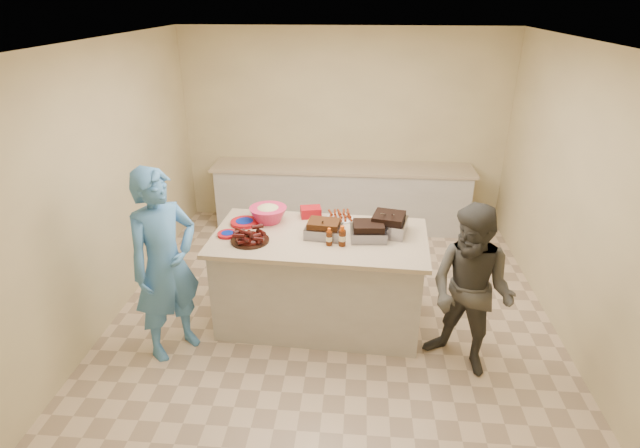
# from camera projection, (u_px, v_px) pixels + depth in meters

# --- Properties ---
(room) EXTENTS (4.50, 5.00, 2.70)m
(room) POSITION_uv_depth(u_px,v_px,m) (332.00, 312.00, 5.28)
(room) COLOR beige
(room) RESTS_ON ground
(back_counter) EXTENTS (3.60, 0.64, 0.90)m
(back_counter) POSITION_uv_depth(u_px,v_px,m) (342.00, 196.00, 7.08)
(back_counter) COLOR beige
(back_counter) RESTS_ON ground
(island) EXTENTS (2.10, 1.18, 0.97)m
(island) POSITION_uv_depth(u_px,v_px,m) (320.00, 319.00, 5.16)
(island) COLOR beige
(island) RESTS_ON ground
(rib_platter) EXTENTS (0.46, 0.46, 0.14)m
(rib_platter) POSITION_uv_depth(u_px,v_px,m) (250.00, 241.00, 4.65)
(rib_platter) COLOR #3E0A08
(rib_platter) RESTS_ON island
(pulled_pork_tray) EXTENTS (0.37, 0.29, 0.10)m
(pulled_pork_tray) POSITION_uv_depth(u_px,v_px,m) (324.00, 236.00, 4.75)
(pulled_pork_tray) COLOR #47230F
(pulled_pork_tray) RESTS_ON island
(brisket_tray) EXTENTS (0.35, 0.30, 0.10)m
(brisket_tray) POSITION_uv_depth(u_px,v_px,m) (368.00, 238.00, 4.70)
(brisket_tray) COLOR black
(brisket_tray) RESTS_ON island
(roasting_pan) EXTENTS (0.40, 0.40, 0.13)m
(roasting_pan) POSITION_uv_depth(u_px,v_px,m) (388.00, 233.00, 4.82)
(roasting_pan) COLOR gray
(roasting_pan) RESTS_ON island
(coleslaw_bowl) EXTENTS (0.40, 0.40, 0.26)m
(coleslaw_bowl) POSITION_uv_depth(u_px,v_px,m) (269.00, 221.00, 5.06)
(coleslaw_bowl) COLOR #D42652
(coleslaw_bowl) RESTS_ON island
(sausage_plate) EXTENTS (0.32, 0.32, 0.05)m
(sausage_plate) POSITION_uv_depth(u_px,v_px,m) (340.00, 219.00, 5.11)
(sausage_plate) COLOR silver
(sausage_plate) RESTS_ON island
(mac_cheese_dish) EXTENTS (0.30, 0.23, 0.07)m
(mac_cheese_dish) POSITION_uv_depth(u_px,v_px,m) (391.00, 229.00, 4.90)
(mac_cheese_dish) COLOR gold
(mac_cheese_dish) RESTS_ON island
(bbq_bottle_a) EXTENTS (0.06, 0.06, 0.17)m
(bbq_bottle_a) POSITION_uv_depth(u_px,v_px,m) (329.00, 245.00, 4.58)
(bbq_bottle_a) COLOR #461B07
(bbq_bottle_a) RESTS_ON island
(bbq_bottle_b) EXTENTS (0.07, 0.07, 0.20)m
(bbq_bottle_b) POSITION_uv_depth(u_px,v_px,m) (342.00, 245.00, 4.57)
(bbq_bottle_b) COLOR #461B07
(bbq_bottle_b) RESTS_ON island
(mustard_bottle) EXTENTS (0.04, 0.04, 0.11)m
(mustard_bottle) POSITION_uv_depth(u_px,v_px,m) (310.00, 228.00, 4.91)
(mustard_bottle) COLOR yellow
(mustard_bottle) RESTS_ON island
(sauce_bowl) EXTENTS (0.15, 0.05, 0.15)m
(sauce_bowl) POSITION_uv_depth(u_px,v_px,m) (326.00, 223.00, 5.01)
(sauce_bowl) COLOR silver
(sauce_bowl) RESTS_ON island
(plate_stack_large) EXTENTS (0.29, 0.29, 0.03)m
(plate_stack_large) POSITION_uv_depth(u_px,v_px,m) (245.00, 224.00, 5.00)
(plate_stack_large) COLOR #A10D15
(plate_stack_large) RESTS_ON island
(plate_stack_small) EXTENTS (0.20, 0.20, 0.03)m
(plate_stack_small) POSITION_uv_depth(u_px,v_px,m) (228.00, 235.00, 4.76)
(plate_stack_small) COLOR #A10D15
(plate_stack_small) RESTS_ON island
(plastic_cup) EXTENTS (0.10, 0.09, 0.09)m
(plastic_cup) POSITION_uv_depth(u_px,v_px,m) (257.00, 215.00, 5.21)
(plastic_cup) COLOR #A33B0C
(plastic_cup) RESTS_ON island
(basket_stack) EXTENTS (0.23, 0.19, 0.10)m
(basket_stack) POSITION_uv_depth(u_px,v_px,m) (311.00, 217.00, 5.17)
(basket_stack) COLOR #A10D15
(basket_stack) RESTS_ON island
(guest_blue) EXTENTS (1.82, 1.63, 0.43)m
(guest_blue) POSITION_uv_depth(u_px,v_px,m) (177.00, 347.00, 4.76)
(guest_blue) COLOR #4889CC
(guest_blue) RESTS_ON ground
(guest_gray) EXTENTS (1.54, 1.69, 0.59)m
(guest_gray) POSITION_uv_depth(u_px,v_px,m) (460.00, 364.00, 4.54)
(guest_gray) COLOR #4B4943
(guest_gray) RESTS_ON ground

